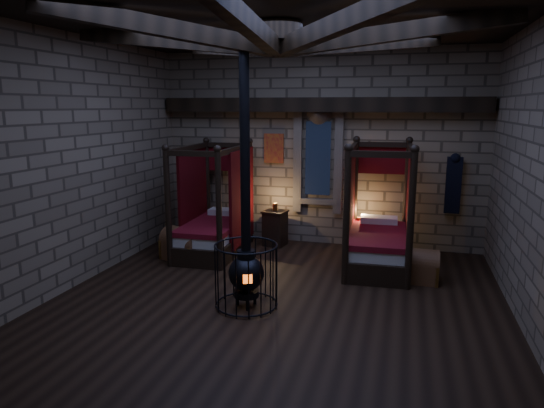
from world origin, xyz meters
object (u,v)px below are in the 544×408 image
(trunk_right, at_px, (414,266))
(bed_right, at_px, (378,237))
(stove, at_px, (246,269))
(bed_left, at_px, (215,226))
(trunk_left, at_px, (184,246))

(trunk_right, bearing_deg, bed_right, 136.54)
(stove, bearing_deg, bed_right, 31.63)
(bed_left, bearing_deg, trunk_right, -11.28)
(bed_left, distance_m, bed_right, 3.35)
(bed_left, relative_size, trunk_left, 2.13)
(bed_left, xyz_separation_m, trunk_right, (4.04, -0.69, -0.29))
(trunk_right, distance_m, stove, 3.12)
(bed_right, distance_m, stove, 3.11)
(trunk_right, xyz_separation_m, stove, (-2.49, -1.85, 0.34))
(trunk_left, relative_size, trunk_right, 1.27)
(bed_right, relative_size, trunk_right, 2.80)
(bed_left, bearing_deg, stove, -60.29)
(trunk_right, bearing_deg, stove, -142.19)
(bed_left, relative_size, trunk_right, 2.71)
(bed_left, xyz_separation_m, stove, (1.54, -2.54, 0.05))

